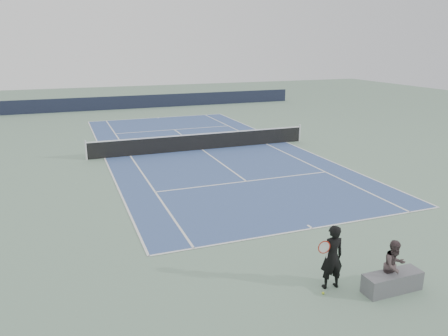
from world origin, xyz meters
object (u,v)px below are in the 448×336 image
object	(u,v)px
tennis_player	(332,257)
spectator_bench	(393,273)
tennis_ball	(323,293)
tennis_net	(202,141)

from	to	relation	value
tennis_player	spectator_bench	world-z (taller)	tennis_player
tennis_player	tennis_ball	bearing A→B (deg)	-146.12
tennis_ball	tennis_net	bearing A→B (deg)	83.13
tennis_net	tennis_ball	xyz separation A→B (m)	(-1.85, -15.37, -0.47)
tennis_player	spectator_bench	bearing A→B (deg)	-27.27
tennis_ball	tennis_player	bearing A→B (deg)	33.88
tennis_net	tennis_player	bearing A→B (deg)	-95.72
tennis_ball	spectator_bench	distance (m)	1.80
tennis_net	tennis_ball	size ratio (longest dim) A/B	189.48
tennis_player	spectator_bench	distance (m)	1.55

